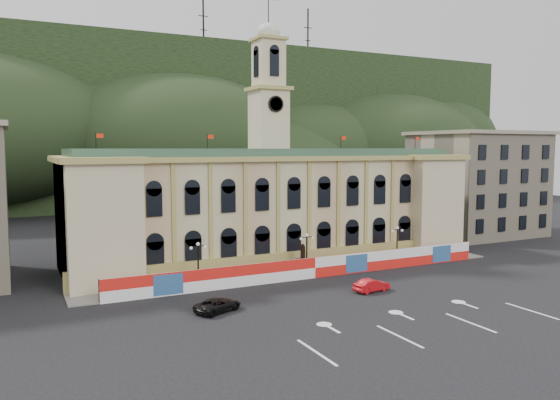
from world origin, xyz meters
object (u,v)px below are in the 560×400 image
black_suv (218,305)px  lamp_center (307,250)px  statue (303,264)px  red_sedan (372,285)px

black_suv → lamp_center: bearing=-80.8°
statue → lamp_center: bearing=-90.0°
lamp_center → statue: bearing=90.0°
statue → black_suv: statue is taller
lamp_center → black_suv: lamp_center is taller
lamp_center → red_sedan: (2.44, -10.23, -2.37)m
statue → red_sedan: bearing=-77.8°
statue → black_suv: size_ratio=0.69×
statue → black_suv: (-15.20, -10.71, -0.51)m
lamp_center → black_suv: 18.20m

